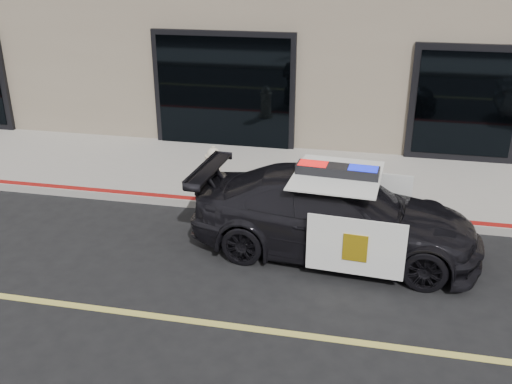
# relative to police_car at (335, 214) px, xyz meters

# --- Properties ---
(ground) EXTENTS (120.00, 120.00, 0.00)m
(ground) POSITION_rel_police_car_xyz_m (-2.07, -2.32, -0.68)
(ground) COLOR black
(ground) RESTS_ON ground
(sidewalk_n) EXTENTS (60.00, 3.50, 0.15)m
(sidewalk_n) POSITION_rel_police_car_xyz_m (-2.07, 2.93, -0.60)
(sidewalk_n) COLOR gray
(sidewalk_n) RESTS_ON ground
(police_car) EXTENTS (2.53, 4.87, 1.51)m
(police_car) POSITION_rel_police_car_xyz_m (0.00, 0.00, 0.00)
(police_car) COLOR black
(police_car) RESTS_ON ground
(fire_hydrant) EXTENTS (0.40, 0.56, 0.89)m
(fire_hydrant) POSITION_rel_police_car_xyz_m (-2.54, 1.82, -0.11)
(fire_hydrant) COLOR beige
(fire_hydrant) RESTS_ON sidewalk_n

